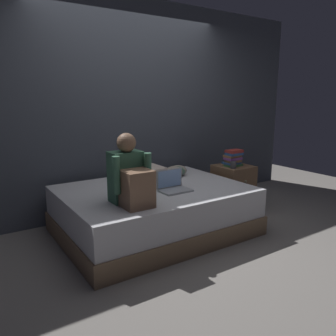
{
  "coord_description": "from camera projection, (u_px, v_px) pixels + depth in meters",
  "views": [
    {
      "loc": [
        -2.02,
        -2.74,
        1.5
      ],
      "look_at": [
        -0.14,
        0.1,
        0.77
      ],
      "focal_mm": 35.77,
      "sensor_mm": 36.0,
      "label": 1
    }
  ],
  "objects": [
    {
      "name": "clothes_pile",
      "position": [
        176.0,
        171.0,
        4.19
      ],
      "size": [
        0.35,
        0.22,
        0.13
      ],
      "color": "gray",
      "rests_on": "bed"
    },
    {
      "name": "nightstand",
      "position": [
        233.0,
        187.0,
        4.5
      ],
      "size": [
        0.44,
        0.46,
        0.6
      ],
      "color": "brown",
      "rests_on": "ground_plane"
    },
    {
      "name": "mug",
      "position": [
        233.0,
        165.0,
        4.26
      ],
      "size": [
        0.08,
        0.08,
        0.09
      ],
      "primitive_type": "cylinder",
      "color": "#3D3D42",
      "rests_on": "nightstand"
    },
    {
      "name": "book_stack",
      "position": [
        233.0,
        158.0,
        4.38
      ],
      "size": [
        0.24,
        0.17,
        0.22
      ],
      "color": "#387042",
      "rests_on": "nightstand"
    },
    {
      "name": "wall_back",
      "position": [
        131.0,
        108.0,
        4.34
      ],
      "size": [
        5.6,
        0.1,
        2.7
      ],
      "primitive_type": "cube",
      "color": "#424751",
      "rests_on": "ground_plane"
    },
    {
      "name": "laptop",
      "position": [
        173.0,
        186.0,
        3.55
      ],
      "size": [
        0.32,
        0.23,
        0.22
      ],
      "color": "#9EA0A5",
      "rests_on": "bed"
    },
    {
      "name": "pillow",
      "position": [
        141.0,
        173.0,
        4.07
      ],
      "size": [
        0.56,
        0.36,
        0.13
      ],
      "primitive_type": "cube",
      "color": "beige",
      "rests_on": "bed"
    },
    {
      "name": "ground_plane",
      "position": [
        184.0,
        237.0,
        3.64
      ],
      "size": [
        8.0,
        8.0,
        0.0
      ],
      "primitive_type": "plane",
      "color": "gray"
    },
    {
      "name": "bed",
      "position": [
        154.0,
        210.0,
        3.72
      ],
      "size": [
        2.0,
        1.5,
        0.52
      ],
      "color": "#7A6047",
      "rests_on": "ground_plane"
    },
    {
      "name": "person_sitting",
      "position": [
        130.0,
        177.0,
        3.08
      ],
      "size": [
        0.39,
        0.44,
        0.66
      ],
      "color": "#38664C",
      "rests_on": "bed"
    }
  ]
}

